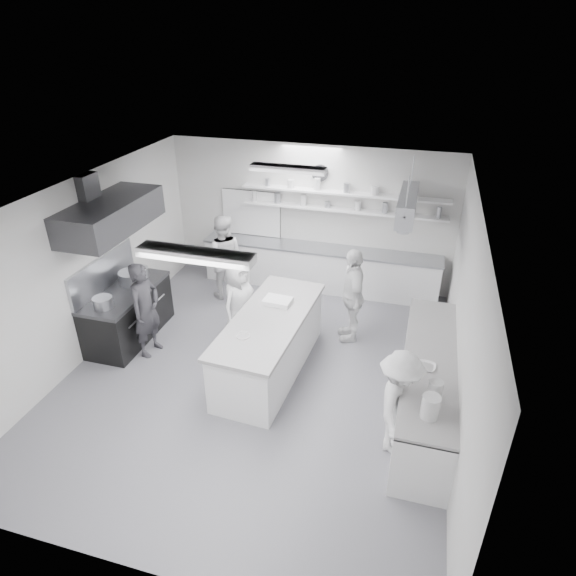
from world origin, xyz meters
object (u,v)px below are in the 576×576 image
(right_counter, at_px, (427,387))
(cook_back, at_px, (223,257))
(stove, at_px, (128,315))
(prep_island, at_px, (270,345))
(cook_stove, at_px, (146,310))
(back_counter, at_px, (319,268))

(right_counter, xyz_separation_m, cook_back, (-4.18, 2.50, 0.42))
(stove, relative_size, right_counter, 0.55)
(stove, distance_m, prep_island, 2.77)
(right_counter, relative_size, cook_stove, 1.94)
(back_counter, height_order, right_counter, right_counter)
(stove, bearing_deg, right_counter, -6.52)
(stove, bearing_deg, back_counter, 43.99)
(right_counter, xyz_separation_m, prep_island, (-2.49, 0.36, 0.01))
(cook_stove, height_order, cook_back, cook_back)
(prep_island, xyz_separation_m, cook_stove, (-2.16, -0.08, 0.37))
(cook_stove, bearing_deg, back_counter, -27.69)
(back_counter, xyz_separation_m, right_counter, (2.35, -3.40, 0.01))
(right_counter, bearing_deg, cook_stove, 176.59)
(stove, distance_m, right_counter, 5.28)
(cook_back, bearing_deg, stove, 43.00)
(prep_island, height_order, cook_back, cook_back)
(right_counter, bearing_deg, stove, 173.48)
(back_counter, xyz_separation_m, cook_back, (-1.83, -0.90, 0.43))
(cook_back, bearing_deg, cook_stove, 60.46)
(prep_island, bearing_deg, right_counter, -4.42)
(cook_stove, distance_m, cook_back, 2.28)
(cook_back, bearing_deg, prep_island, 110.55)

